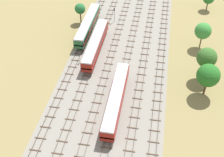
# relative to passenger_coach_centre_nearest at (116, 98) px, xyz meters

# --- Properties ---
(ground_plane) EXTENTS (480.00, 480.00, 0.00)m
(ground_plane) POSITION_rel_passenger_coach_centre_nearest_xyz_m (-2.28, 27.87, -2.61)
(ground_plane) COLOR olive
(ballast_bed) EXTENTS (26.76, 176.00, 0.01)m
(ballast_bed) POSITION_rel_passenger_coach_centre_nearest_xyz_m (-2.28, 27.87, -2.61)
(ballast_bed) COLOR gray
(ballast_bed) RESTS_ON ground
(track_far_left) EXTENTS (2.40, 126.00, 0.29)m
(track_far_left) POSITION_rel_passenger_coach_centre_nearest_xyz_m (-13.66, 28.87, -2.48)
(track_far_left) COLOR #47382D
(track_far_left) RESTS_ON ground
(track_left) EXTENTS (2.40, 126.00, 0.29)m
(track_left) POSITION_rel_passenger_coach_centre_nearest_xyz_m (-9.11, 28.87, -2.48)
(track_left) COLOR #47382D
(track_left) RESTS_ON ground
(track_centre_left) EXTENTS (2.40, 126.00, 0.29)m
(track_centre_left) POSITION_rel_passenger_coach_centre_nearest_xyz_m (-4.55, 28.87, -2.48)
(track_centre_left) COLOR #47382D
(track_centre_left) RESTS_ON ground
(track_centre) EXTENTS (2.40, 126.00, 0.29)m
(track_centre) POSITION_rel_passenger_coach_centre_nearest_xyz_m (-0.00, 28.87, -2.48)
(track_centre) COLOR #47382D
(track_centre) RESTS_ON ground
(track_centre_right) EXTENTS (2.40, 126.00, 0.29)m
(track_centre_right) POSITION_rel_passenger_coach_centre_nearest_xyz_m (4.55, 28.87, -2.48)
(track_centre_right) COLOR #47382D
(track_centre_right) RESTS_ON ground
(track_right) EXTENTS (2.40, 126.00, 0.29)m
(track_right) POSITION_rel_passenger_coach_centre_nearest_xyz_m (9.11, 28.87, -2.48)
(track_right) COLOR #47382D
(track_right) RESTS_ON ground
(passenger_coach_centre_nearest) EXTENTS (2.96, 22.00, 3.80)m
(passenger_coach_centre_nearest) POSITION_rel_passenger_coach_centre_nearest_xyz_m (0.00, 0.00, 0.00)
(passenger_coach_centre_nearest) COLOR maroon
(passenger_coach_centre_nearest) RESTS_ON ground
(passenger_coach_left_near) EXTENTS (2.96, 22.00, 3.80)m
(passenger_coach_left_near) POSITION_rel_passenger_coach_centre_nearest_xyz_m (-9.11, 20.52, 0.00)
(passenger_coach_left_near) COLOR maroon
(passenger_coach_left_near) RESTS_ON ground
(passenger_coach_far_left_mid) EXTENTS (2.96, 22.00, 3.80)m
(passenger_coach_far_left_mid) POSITION_rel_passenger_coach_centre_nearest_xyz_m (-13.66, 30.29, 0.00)
(passenger_coach_far_left_mid) COLOR #286638
(passenger_coach_far_left_mid) RESTS_ON ground
(signal_post_nearest) EXTENTS (0.28, 0.47, 4.97)m
(signal_post_nearest) POSITION_rel_passenger_coach_centre_nearest_xyz_m (-6.83, 37.90, 0.57)
(signal_post_nearest) COLOR gray
(signal_post_nearest) RESTS_ON ground
(signal_post_near) EXTENTS (0.28, 0.47, 5.33)m
(signal_post_near) POSITION_rel_passenger_coach_centre_nearest_xyz_m (-11.38, 16.30, 0.77)
(signal_post_near) COLOR gray
(signal_post_near) RESTS_ON ground
(lineside_tree_0) EXTENTS (4.59, 4.59, 7.69)m
(lineside_tree_0) POSITION_rel_passenger_coach_centre_nearest_xyz_m (19.72, 27.72, 2.77)
(lineside_tree_0) COLOR #4C331E
(lineside_tree_0) RESTS_ON ground
(lineside_tree_1) EXTENTS (5.35, 5.35, 8.36)m
(lineside_tree_1) POSITION_rel_passenger_coach_centre_nearest_xyz_m (19.80, 7.82, 3.05)
(lineside_tree_1) COLOR #4C331E
(lineside_tree_1) RESTS_ON ground
(lineside_tree_2) EXTENTS (3.34, 3.34, 6.51)m
(lineside_tree_2) POSITION_rel_passenger_coach_centre_nearest_xyz_m (-17.31, 35.62, 2.19)
(lineside_tree_2) COLOR #4C331E
(lineside_tree_2) RESTS_ON ground
(lineside_tree_3) EXTENTS (4.89, 4.89, 8.79)m
(lineside_tree_3) POSITION_rel_passenger_coach_centre_nearest_xyz_m (19.70, 13.76, 3.70)
(lineside_tree_3) COLOR #4C331E
(lineside_tree_3) RESTS_ON ground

